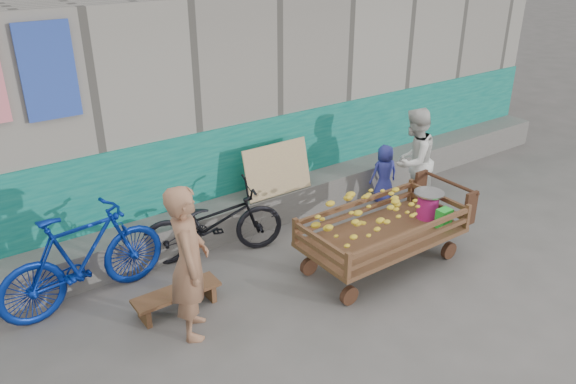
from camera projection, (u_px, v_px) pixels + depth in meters
ground at (372, 308)px, 6.07m from camera, size 80.00×80.00×0.00m
building_wall at (192, 95)px, 8.44m from camera, size 12.00×3.50×3.00m
banana_cart at (381, 222)px, 6.55m from camera, size 2.15×0.98×0.92m
bench at (177, 296)px, 5.98m from camera, size 0.94×0.28×0.23m
vendor_man at (189, 263)px, 5.39m from camera, size 0.60×0.70×1.62m
woman at (413, 161)px, 7.90m from camera, size 0.86×0.74×1.53m
child at (384, 173)px, 8.33m from camera, size 0.48×0.38×0.87m
bicycle_dark at (213, 222)px, 6.87m from camera, size 1.86×1.08×0.93m
bicycle_blue at (83, 257)px, 5.96m from camera, size 1.90×0.74×1.11m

